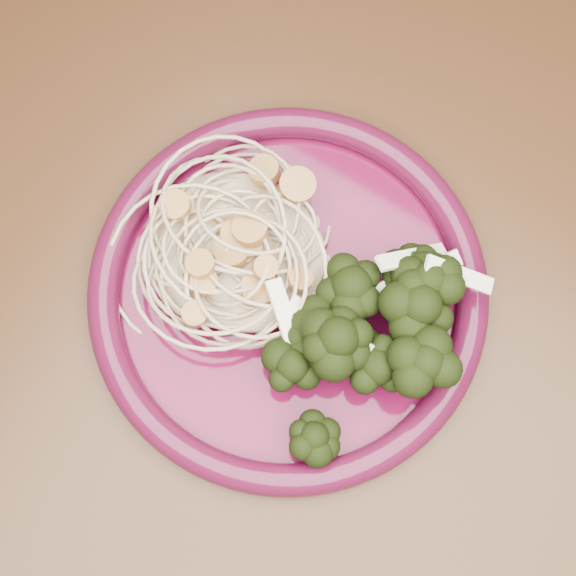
% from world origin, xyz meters
% --- Properties ---
extents(dining_table, '(1.20, 0.80, 0.75)m').
position_xyz_m(dining_table, '(0.00, 0.00, 0.65)').
color(dining_table, '#472814').
rests_on(dining_table, ground).
extents(dinner_plate, '(0.32, 0.32, 0.02)m').
position_xyz_m(dinner_plate, '(-0.12, 0.01, 0.76)').
color(dinner_plate, '#500826').
rests_on(dinner_plate, dining_table).
extents(spaghetti_pile, '(0.15, 0.14, 0.03)m').
position_xyz_m(spaghetti_pile, '(-0.17, 0.02, 0.77)').
color(spaghetti_pile, '#C5AF8A').
rests_on(spaghetti_pile, dinner_plate).
extents(scallop_cluster, '(0.14, 0.14, 0.04)m').
position_xyz_m(scallop_cluster, '(-0.17, 0.02, 0.81)').
color(scallop_cluster, '#C18B43').
rests_on(scallop_cluster, spaghetti_pile).
extents(broccoli_pile, '(0.12, 0.17, 0.06)m').
position_xyz_m(broccoli_pile, '(-0.06, 0.01, 0.78)').
color(broccoli_pile, black).
rests_on(broccoli_pile, dinner_plate).
extents(onion_garnish, '(0.08, 0.11, 0.06)m').
position_xyz_m(onion_garnish, '(-0.06, 0.01, 0.82)').
color(onion_garnish, white).
rests_on(onion_garnish, broccoli_pile).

